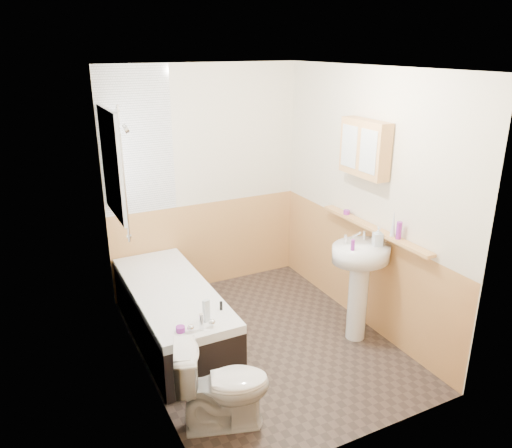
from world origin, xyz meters
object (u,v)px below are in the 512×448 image
object	(u,v)px
bathtub	(172,312)
toilet	(223,386)
sink	(360,273)
pine_shelf	(373,229)
medicine_cabinet	(365,148)

from	to	relation	value
bathtub	toilet	size ratio (longest dim) A/B	2.62
sink	pine_shelf	size ratio (longest dim) A/B	0.73
medicine_cabinet	sink	bearing A→B (deg)	-121.98
bathtub	pine_shelf	xyz separation A→B (m)	(1.77, -0.68, 0.78)
bathtub	medicine_cabinet	xyz separation A→B (m)	(1.74, -0.51, 1.50)
bathtub	medicine_cabinet	bearing A→B (deg)	-16.20
toilet	sink	size ratio (longest dim) A/B	0.64
pine_shelf	medicine_cabinet	world-z (taller)	medicine_cabinet
bathtub	sink	bearing A→B (deg)	-26.47
bathtub	sink	size ratio (longest dim) A/B	1.68
toilet	medicine_cabinet	size ratio (longest dim) A/B	1.21
sink	medicine_cabinet	world-z (taller)	medicine_cabinet
bathtub	pine_shelf	world-z (taller)	pine_shelf
sink	medicine_cabinet	bearing A→B (deg)	58.22
sink	medicine_cabinet	xyz separation A→B (m)	(0.17, 0.28, 1.10)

